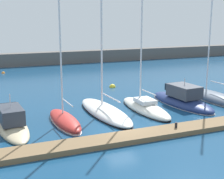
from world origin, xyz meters
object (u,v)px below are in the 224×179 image
at_px(sailboat_ivory_fifth, 145,107).
at_px(mooring_buoy_orange, 3,73).
at_px(mooring_buoy_yellow, 113,87).
at_px(sailboat_slate_seventh, 214,97).
at_px(dock_bollard, 176,125).
at_px(motorboat_sand_second, 11,123).
at_px(sailboat_red_third, 65,119).
at_px(sailboat_white_fourth, 105,110).
at_px(motorboat_navy_sixth, 182,100).

xyz_separation_m(sailboat_ivory_fifth, mooring_buoy_orange, (-11.23, 27.38, -0.34)).
bearing_deg(mooring_buoy_orange, mooring_buoy_yellow, -53.19).
distance_m(sailboat_slate_seventh, dock_bollard, 11.72).
bearing_deg(mooring_buoy_yellow, motorboat_sand_second, -140.43).
bearing_deg(dock_bollard, motorboat_sand_second, 152.89).
xyz_separation_m(sailboat_red_third, sailboat_ivory_fifth, (8.20, 0.90, -0.07)).
height_order(sailboat_white_fourth, mooring_buoy_yellow, sailboat_white_fourth).
distance_m(sailboat_red_third, motorboat_navy_sixth, 12.81).
xyz_separation_m(sailboat_white_fourth, dock_bollard, (3.40, -6.65, 0.22)).
bearing_deg(dock_bollard, sailboat_slate_seventh, 36.22).
xyz_separation_m(motorboat_sand_second, motorboat_navy_sixth, (17.05, 0.75, 0.07)).
bearing_deg(sailboat_slate_seventh, sailboat_ivory_fifth, 91.24).
bearing_deg(mooring_buoy_orange, dock_bollard, -72.64).
bearing_deg(mooring_buoy_yellow, sailboat_red_third, -128.09).
bearing_deg(motorboat_sand_second, sailboat_red_third, -102.44).
bearing_deg(sailboat_ivory_fifth, motorboat_sand_second, 90.24).
distance_m(sailboat_white_fourth, mooring_buoy_orange, 28.02).
height_order(motorboat_navy_sixth, mooring_buoy_yellow, motorboat_navy_sixth).
distance_m(motorboat_sand_second, sailboat_ivory_fifth, 12.52).
height_order(motorboat_sand_second, motorboat_navy_sixth, motorboat_sand_second).
relative_size(motorboat_navy_sixth, sailboat_slate_seventh, 0.51).
bearing_deg(sailboat_ivory_fifth, sailboat_red_third, 95.15).
xyz_separation_m(motorboat_sand_second, dock_bollard, (11.83, -6.06, 0.19)).
distance_m(sailboat_red_third, mooring_buoy_orange, 28.45).
bearing_deg(sailboat_white_fourth, motorboat_navy_sixth, -92.08).
relative_size(motorboat_navy_sixth, mooring_buoy_yellow, 11.03).
bearing_deg(mooring_buoy_orange, sailboat_white_fourth, -75.23).
xyz_separation_m(motorboat_sand_second, sailboat_slate_seventh, (21.28, 0.87, -0.01)).
distance_m(motorboat_sand_second, mooring_buoy_yellow, 17.64).
bearing_deg(sailboat_ivory_fifth, motorboat_navy_sixth, -85.45).
distance_m(motorboat_sand_second, sailboat_slate_seventh, 21.30).
bearing_deg(dock_bollard, sailboat_red_third, 144.01).
bearing_deg(sailboat_red_third, sailboat_white_fourth, -77.11).
relative_size(sailboat_white_fourth, sailboat_ivory_fifth, 1.18).
bearing_deg(sailboat_ivory_fifth, sailboat_white_fourth, 84.74).
bearing_deg(sailboat_white_fourth, motorboat_sand_second, 90.91).
relative_size(sailboat_slate_seventh, mooring_buoy_orange, 32.71).
relative_size(motorboat_navy_sixth, dock_bollard, 20.88).
relative_size(motorboat_sand_second, sailboat_red_third, 0.61).
bearing_deg(motorboat_navy_sixth, sailboat_red_third, 91.20).
distance_m(sailboat_red_third, sailboat_ivory_fifth, 8.25).
height_order(sailboat_red_third, sailboat_slate_seventh, sailboat_slate_seventh).
bearing_deg(sailboat_slate_seventh, mooring_buoy_orange, 34.26).
xyz_separation_m(sailboat_red_third, mooring_buoy_orange, (-3.04, 28.29, -0.41)).
distance_m(sailboat_ivory_fifth, mooring_buoy_orange, 29.60).
bearing_deg(mooring_buoy_yellow, sailboat_ivory_fifth, -95.63).
distance_m(mooring_buoy_orange, dock_bollard, 35.35).
bearing_deg(sailboat_white_fourth, sailboat_ivory_fifth, -97.25).
relative_size(sailboat_ivory_fifth, sailboat_slate_seventh, 0.92).
bearing_deg(motorboat_navy_sixth, dock_bollard, 137.64).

